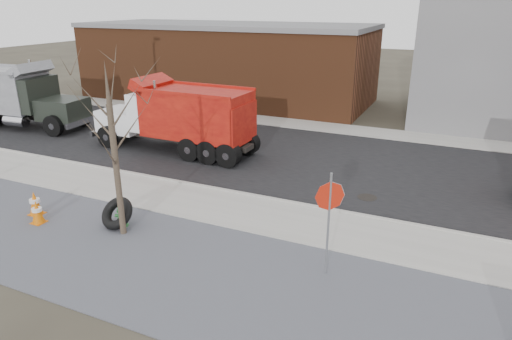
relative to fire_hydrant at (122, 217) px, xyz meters
The scene contains 15 objects.
ground 4.21m from the fire_hydrant, 32.07° to the left, with size 120.00×120.00×0.00m, color #383328.
gravel_verge 3.79m from the fire_hydrant, 19.70° to the right, with size 60.00×5.00×0.03m, color slate.
sidewalk 4.34m from the fire_hydrant, 34.87° to the left, with size 60.00×2.50×0.06m, color #9E9B93.
curb 5.19m from the fire_hydrant, 46.74° to the left, with size 60.00×0.15×0.11m, color #9E9B93.
road 9.24m from the fire_hydrant, 67.37° to the left, with size 60.00×9.40×0.02m, color black.
far_sidewalk 14.67m from the fire_hydrant, 75.97° to the left, with size 60.00×2.00×0.06m, color #9E9B93.
building_brick 20.41m from the fire_hydrant, 108.53° to the left, with size 20.20×8.20×5.30m.
bare_tree 3.01m from the fire_hydrant, 46.41° to the right, with size 3.20×3.20×5.20m.
fire_hydrant is the anchor object (origin of this frame).
truck_tire 0.19m from the fire_hydrant, 130.76° to the right, with size 1.22×1.11×1.00m.
stop_sign 6.76m from the fire_hydrant, ahead, with size 0.62×0.49×2.80m.
traffic_cone_near 3.18m from the fire_hydrant, behind, with size 0.43×0.43×0.83m.
traffic_cone_far 2.73m from the fire_hydrant, 159.94° to the right, with size 0.41×0.41×0.78m.
dump_truck_red_b 7.81m from the fire_hydrant, 109.80° to the left, with size 8.04×2.47×3.39m.
dump_truck_grey 15.48m from the fire_hydrant, 151.36° to the left, with size 8.05×3.12×3.58m.
Camera 1 is at (5.60, -12.16, 6.65)m, focal length 32.00 mm.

